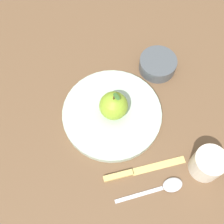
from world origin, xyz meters
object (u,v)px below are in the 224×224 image
at_px(dinner_plate, 112,113).
at_px(cup, 208,163).
at_px(apple, 114,106).
at_px(knife, 137,171).
at_px(spoon, 165,187).
at_px(side_bowl, 158,64).

xyz_separation_m(dinner_plate, cup, (0.16, -0.21, 0.03)).
relative_size(apple, knife, 0.40).
bearing_deg(dinner_plate, knife, -88.40).
height_order(knife, spoon, spoon).
xyz_separation_m(apple, cup, (0.16, -0.21, -0.02)).
height_order(side_bowl, cup, cup).
bearing_deg(dinner_plate, cup, -52.73).
bearing_deg(cup, dinner_plate, 127.27).
relative_size(dinner_plate, apple, 3.14).
distance_m(dinner_plate, cup, 0.27).
bearing_deg(knife, spoon, -50.90).
height_order(apple, spoon, apple).
bearing_deg(spoon, dinner_plate, 103.33).
bearing_deg(cup, side_bowl, 87.66).
bearing_deg(knife, side_bowl, 56.82).
distance_m(side_bowl, cup, 0.31).
relative_size(apple, side_bowl, 0.79).
relative_size(dinner_plate, knife, 1.26).
bearing_deg(cup, apple, 126.65).
bearing_deg(cup, spoon, -174.26).
bearing_deg(spoon, apple, 102.37).
relative_size(dinner_plate, side_bowl, 2.50).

